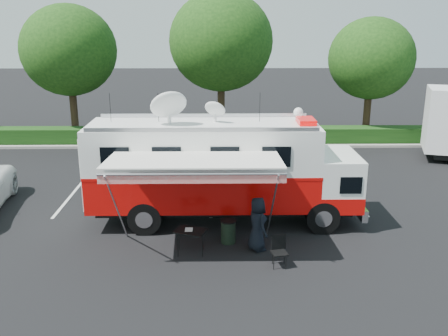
# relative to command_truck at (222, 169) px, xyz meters

# --- Properties ---
(ground_plane) EXTENTS (120.00, 120.00, 0.00)m
(ground_plane) POSITION_rel_command_truck_xyz_m (0.09, 0.00, -2.02)
(ground_plane) COLOR black
(ground_plane) RESTS_ON ground
(back_border) EXTENTS (60.00, 6.14, 8.87)m
(back_border) POSITION_rel_command_truck_xyz_m (1.23, 12.90, 2.99)
(back_border) COLOR #9E998E
(back_border) RESTS_ON ground_plane
(stall_lines) EXTENTS (24.12, 5.50, 0.01)m
(stall_lines) POSITION_rel_command_truck_xyz_m (-0.41, 3.00, -2.01)
(stall_lines) COLOR silver
(stall_lines) RESTS_ON ground_plane
(command_truck) EXTENTS (9.81, 2.70, 4.71)m
(command_truck) POSITION_rel_command_truck_xyz_m (0.00, 0.00, 0.00)
(command_truck) COLOR black
(command_truck) RESTS_ON ground_plane
(awning) EXTENTS (5.36, 2.76, 3.23)m
(awning) POSITION_rel_command_truck_xyz_m (-0.88, -2.80, 1.02)
(awning) COLOR silver
(awning) RESTS_ON ground_plane
(person) EXTENTS (0.89, 1.04, 1.80)m
(person) POSITION_rel_command_truck_xyz_m (1.12, -2.46, -2.02)
(person) COLOR black
(person) RESTS_ON ground_plane
(folding_table) EXTENTS (1.12, 0.96, 0.81)m
(folding_table) POSITION_rel_command_truck_xyz_m (-1.03, -2.71, -1.26)
(folding_table) COLOR black
(folding_table) RESTS_ON ground_plane
(folding_chair) EXTENTS (0.54, 0.57, 0.96)m
(folding_chair) POSITION_rel_command_truck_xyz_m (1.70, -3.53, -1.45)
(folding_chair) COLOR black
(folding_chair) RESTS_ON ground_plane
(trash_bin) EXTENTS (0.53, 0.53, 0.80)m
(trash_bin) POSITION_rel_command_truck_xyz_m (0.19, -1.91, -1.62)
(trash_bin) COLOR black
(trash_bin) RESTS_ON ground_plane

